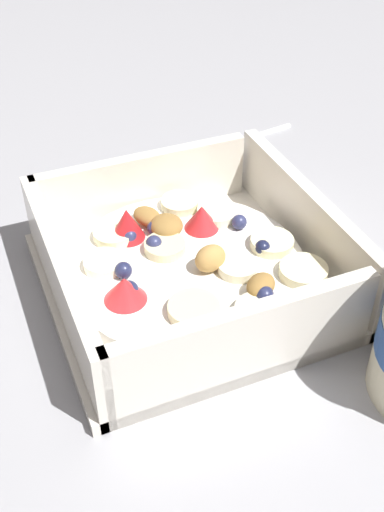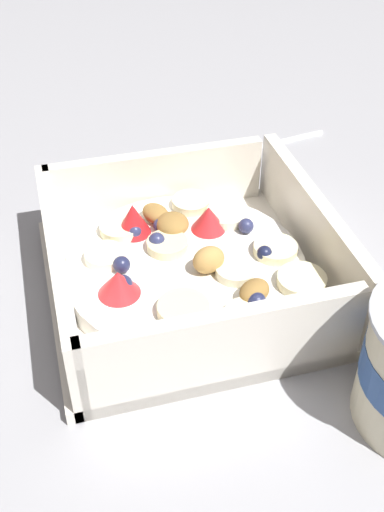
{
  "view_description": "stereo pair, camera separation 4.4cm",
  "coord_description": "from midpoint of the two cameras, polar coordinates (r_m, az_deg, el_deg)",
  "views": [
    {
      "loc": [
        0.33,
        -0.13,
        0.31
      ],
      "look_at": [
        0.01,
        0.0,
        0.03
      ],
      "focal_mm": 44.19,
      "sensor_mm": 36.0,
      "label": 1
    },
    {
      "loc": [
        0.34,
        -0.09,
        0.31
      ],
      "look_at": [
        0.01,
        0.0,
        0.03
      ],
      "focal_mm": 44.19,
      "sensor_mm": 36.0,
      "label": 2
    }
  ],
  "objects": [
    {
      "name": "ground_plane",
      "position": [
        0.47,
        -3.81,
        -2.22
      ],
      "size": [
        2.4,
        2.4,
        0.0
      ],
      "primitive_type": "plane",
      "color": "#9E9EA3"
    },
    {
      "name": "fruit_bowl",
      "position": [
        0.45,
        -2.88,
        -1.04
      ],
      "size": [
        0.19,
        0.19,
        0.06
      ],
      "color": "white",
      "rests_on": "ground"
    },
    {
      "name": "spoon",
      "position": [
        0.61,
        -2.39,
        9.18
      ],
      "size": [
        0.05,
        0.17,
        0.01
      ],
      "color": "silver",
      "rests_on": "ground"
    }
  ]
}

